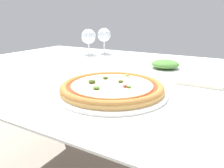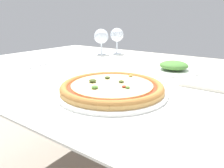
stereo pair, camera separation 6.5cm
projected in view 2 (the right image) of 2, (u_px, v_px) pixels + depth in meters
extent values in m
cube|color=brown|center=(106.00, 73.00, 0.99)|extent=(1.37, 0.97, 0.04)
cube|color=silver|center=(106.00, 69.00, 0.99)|extent=(1.47, 1.07, 0.01)
cylinder|color=brown|center=(77.00, 95.00, 1.78)|extent=(0.06, 0.06, 0.69)
cylinder|color=white|center=(112.00, 92.00, 0.65)|extent=(0.33, 0.33, 0.01)
cylinder|color=tan|center=(112.00, 88.00, 0.65)|extent=(0.31, 0.31, 0.01)
torus|color=#B27538|center=(112.00, 87.00, 0.65)|extent=(0.31, 0.31, 0.02)
cylinder|color=#BC381E|center=(112.00, 86.00, 0.65)|extent=(0.26, 0.26, 0.00)
cylinder|color=beige|center=(112.00, 85.00, 0.65)|extent=(0.24, 0.24, 0.00)
ellipsoid|color=#425123|center=(93.00, 81.00, 0.66)|extent=(0.02, 0.02, 0.01)
ellipsoid|color=#425123|center=(107.00, 78.00, 0.70)|extent=(0.02, 0.02, 0.01)
ellipsoid|color=#A83323|center=(124.00, 86.00, 0.61)|extent=(0.01, 0.01, 0.01)
ellipsoid|color=#425123|center=(121.00, 81.00, 0.66)|extent=(0.02, 0.02, 0.01)
ellipsoid|color=#4C7A33|center=(95.00, 87.00, 0.60)|extent=(0.02, 0.02, 0.01)
ellipsoid|color=#BC9342|center=(131.00, 75.00, 0.73)|extent=(0.01, 0.01, 0.01)
ellipsoid|color=#4C7A33|center=(128.00, 87.00, 0.61)|extent=(0.01, 0.01, 0.01)
cube|color=silver|center=(37.00, 66.00, 1.01)|extent=(0.04, 0.11, 0.00)
cube|color=silver|center=(46.00, 64.00, 1.07)|extent=(0.03, 0.02, 0.00)
cube|color=silver|center=(48.00, 62.00, 1.10)|extent=(0.01, 0.04, 0.00)
cube|color=silver|center=(49.00, 63.00, 1.09)|extent=(0.01, 0.04, 0.00)
cube|color=silver|center=(51.00, 63.00, 1.09)|extent=(0.01, 0.04, 0.00)
cube|color=silver|center=(52.00, 63.00, 1.09)|extent=(0.01, 0.04, 0.00)
cylinder|color=silver|center=(101.00, 54.00, 1.36)|extent=(0.06, 0.06, 0.00)
cylinder|color=silver|center=(101.00, 48.00, 1.35)|extent=(0.01, 0.01, 0.07)
sphere|color=silver|center=(101.00, 36.00, 1.32)|extent=(0.09, 0.09, 0.09)
cylinder|color=silver|center=(117.00, 53.00, 1.38)|extent=(0.06, 0.06, 0.00)
cylinder|color=silver|center=(117.00, 47.00, 1.37)|extent=(0.01, 0.01, 0.08)
sphere|color=silver|center=(117.00, 35.00, 1.35)|extent=(0.08, 0.08, 0.08)
cylinder|color=white|center=(173.00, 71.00, 0.91)|extent=(0.20, 0.20, 0.01)
ellipsoid|color=#4C8438|center=(174.00, 65.00, 0.91)|extent=(0.12, 0.12, 0.04)
cube|color=silver|center=(207.00, 84.00, 0.72)|extent=(0.15, 0.11, 0.01)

